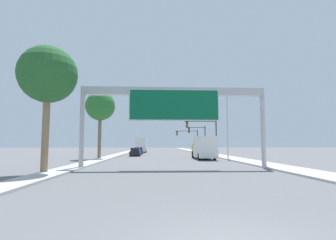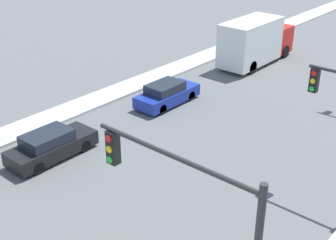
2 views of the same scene
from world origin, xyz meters
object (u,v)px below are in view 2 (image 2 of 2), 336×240
Objects in this scene: car_near_left at (51,145)px; truck_box_secondary at (255,41)px; car_mid_center at (167,94)px; traffic_light_near_intersection at (198,222)px.

car_near_left is 0.60× the size of truck_box_secondary.
car_mid_center is at bearing -90.00° from truck_box_secondary.
car_near_left is 1.02× the size of car_mid_center.
car_near_left reaches higher than car_mid_center.
traffic_light_near_intersection is (11.99, -22.92, 2.49)m from truck_box_secondary.
car_mid_center is 10.45m from truck_box_secondary.
car_mid_center is 17.72m from traffic_light_near_intersection.
traffic_light_near_intersection is at bearing -46.27° from car_mid_center.
truck_box_secondary is at bearing 90.00° from car_near_left.
car_near_left is 0.74× the size of traffic_light_near_intersection.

